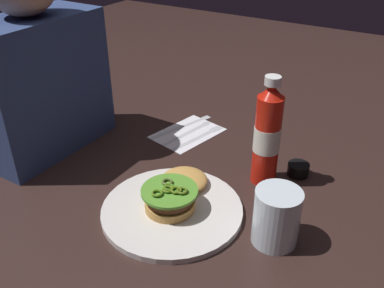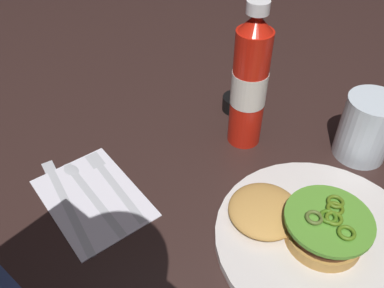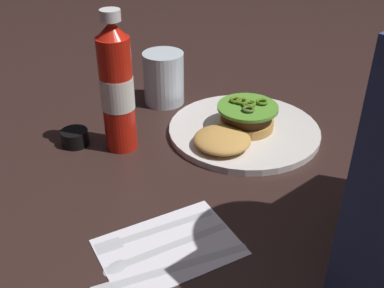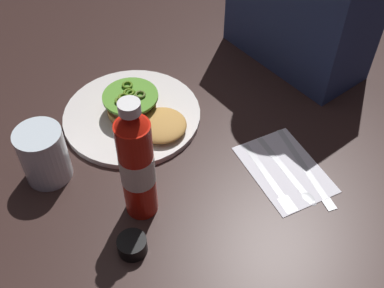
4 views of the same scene
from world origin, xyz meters
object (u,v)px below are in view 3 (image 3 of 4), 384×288
(butter_knife, at_px, (163,270))
(spoon_utensil, at_px, (150,253))
(burger_sandwich, at_px, (238,125))
(condiment_cup, at_px, (75,138))
(water_glass, at_px, (164,78))
(dinner_plate, at_px, (244,130))
(napkin, at_px, (169,247))
(fork_utensil, at_px, (145,232))
(ketchup_bottle, at_px, (117,89))

(butter_knife, bearing_deg, spoon_utensil, -98.10)
(burger_sandwich, relative_size, condiment_cup, 3.84)
(burger_sandwich, relative_size, water_glass, 1.72)
(dinner_plate, bearing_deg, spoon_utensil, 23.73)
(burger_sandwich, height_order, condiment_cup, burger_sandwich)
(dinner_plate, bearing_deg, burger_sandwich, 19.38)
(water_glass, bearing_deg, butter_knife, 52.20)
(spoon_utensil, xyz_separation_m, butter_knife, (0.00, 0.04, 0.00))
(dinner_plate, xyz_separation_m, butter_knife, (0.33, 0.18, -0.00))
(water_glass, relative_size, napkin, 0.60)
(condiment_cup, bearing_deg, water_glass, -171.65)
(condiment_cup, xyz_separation_m, spoon_utensil, (0.06, 0.32, -0.01))
(water_glass, bearing_deg, fork_utensil, 48.77)
(napkin, height_order, butter_knife, butter_knife)
(water_glass, distance_m, butter_knife, 0.49)
(butter_knife, bearing_deg, fork_utensil, -108.26)
(condiment_cup, relative_size, fork_utensil, 0.28)
(water_glass, distance_m, fork_utensil, 0.42)
(ketchup_bottle, height_order, water_glass, ketchup_bottle)
(ketchup_bottle, distance_m, spoon_utensil, 0.31)
(burger_sandwich, relative_size, ketchup_bottle, 0.76)
(burger_sandwich, distance_m, condiment_cup, 0.30)
(napkin, bearing_deg, burger_sandwich, -152.75)
(spoon_utensil, bearing_deg, burger_sandwich, -155.89)
(spoon_utensil, bearing_deg, dinner_plate, -156.27)
(burger_sandwich, relative_size, butter_knife, 0.93)
(condiment_cup, relative_size, napkin, 0.27)
(water_glass, xyz_separation_m, spoon_utensil, (0.29, 0.35, -0.05))
(condiment_cup, bearing_deg, burger_sandwich, 142.69)
(water_glass, relative_size, fork_utensil, 0.63)
(condiment_cup, bearing_deg, napkin, 84.07)
(dinner_plate, xyz_separation_m, napkin, (0.30, 0.15, -0.00))
(burger_sandwich, relative_size, napkin, 1.03)
(napkin, bearing_deg, fork_utensil, -77.03)
(dinner_plate, bearing_deg, condiment_cup, -33.01)
(fork_utensil, bearing_deg, water_glass, -131.23)
(fork_utensil, bearing_deg, burger_sandwich, -160.78)
(spoon_utensil, height_order, butter_knife, same)
(dinner_plate, relative_size, butter_knife, 1.41)
(burger_sandwich, distance_m, butter_knife, 0.35)
(burger_sandwich, xyz_separation_m, condiment_cup, (0.24, -0.18, -0.02))
(spoon_utensil, bearing_deg, butter_knife, 81.90)
(dinner_plate, distance_m, condiment_cup, 0.32)
(dinner_plate, bearing_deg, butter_knife, 28.29)
(dinner_plate, bearing_deg, water_glass, -80.86)
(water_glass, bearing_deg, spoon_utensil, 50.01)
(ketchup_bottle, height_order, butter_knife, ketchup_bottle)
(burger_sandwich, bearing_deg, napkin, 27.25)
(dinner_plate, xyz_separation_m, fork_utensil, (0.31, 0.11, -0.00))
(dinner_plate, bearing_deg, ketchup_bottle, -28.78)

